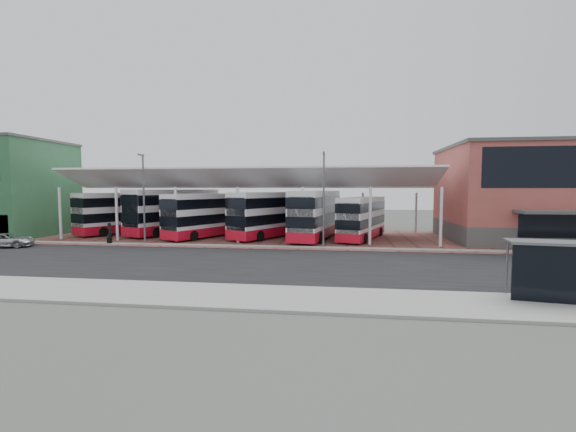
% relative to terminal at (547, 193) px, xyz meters
% --- Properties ---
extents(ground, '(140.00, 140.00, 0.00)m').
position_rel_terminal_xyz_m(ground, '(-23.00, -13.92, -4.66)').
color(ground, '#474A44').
extents(road, '(120.00, 14.00, 0.02)m').
position_rel_terminal_xyz_m(road, '(-23.00, -14.92, -4.65)').
color(road, black).
rests_on(road, ground).
extents(forecourt, '(72.00, 16.00, 0.06)m').
position_rel_terminal_xyz_m(forecourt, '(-21.00, -0.92, -4.63)').
color(forecourt, brown).
rests_on(forecourt, ground).
extents(sidewalk, '(120.00, 4.00, 0.14)m').
position_rel_terminal_xyz_m(sidewalk, '(-23.00, -22.92, -4.59)').
color(sidewalk, gray).
rests_on(sidewalk, ground).
extents(north_kerb, '(120.00, 0.80, 0.14)m').
position_rel_terminal_xyz_m(north_kerb, '(-23.00, -7.72, -4.59)').
color(north_kerb, gray).
rests_on(north_kerb, ground).
extents(yellow_line_near, '(120.00, 0.12, 0.01)m').
position_rel_terminal_xyz_m(yellow_line_near, '(-23.00, -20.92, -4.63)').
color(yellow_line_near, '#BFA500').
rests_on(yellow_line_near, road).
extents(yellow_line_far, '(120.00, 0.12, 0.01)m').
position_rel_terminal_xyz_m(yellow_line_far, '(-23.00, -20.62, -4.63)').
color(yellow_line_far, '#BFA500').
rests_on(yellow_line_far, road).
extents(canopy, '(37.00, 11.63, 7.07)m').
position_rel_terminal_xyz_m(canopy, '(-29.00, 0.01, 1.14)').
color(canopy, white).
rests_on(canopy, ground).
extents(terminal, '(18.40, 14.40, 9.25)m').
position_rel_terminal_xyz_m(terminal, '(0.00, 0.00, 0.00)').
color(terminal, '#4C4A48').
rests_on(terminal, ground).
extents(shop_green, '(6.40, 10.20, 10.22)m').
position_rel_terminal_xyz_m(shop_green, '(-53.00, -2.95, 0.46)').
color(shop_green, '#31673F').
rests_on(shop_green, ground).
extents(lamp_west, '(0.16, 0.90, 8.07)m').
position_rel_terminal_xyz_m(lamp_west, '(-37.00, -7.65, -0.30)').
color(lamp_west, '#56595E').
rests_on(lamp_west, ground).
extents(lamp_east, '(0.16, 0.90, 8.07)m').
position_rel_terminal_xyz_m(lamp_east, '(-21.00, -7.65, -0.30)').
color(lamp_east, '#56595E').
rests_on(lamp_east, ground).
extents(bus_0, '(7.16, 11.02, 4.55)m').
position_rel_terminal_xyz_m(bus_0, '(-43.71, 0.80, -2.34)').
color(bus_0, white).
rests_on(bus_0, forecourt).
extents(bus_1, '(6.99, 12.07, 4.91)m').
position_rel_terminal_xyz_m(bus_1, '(-38.00, 0.99, -2.16)').
color(bus_1, white).
rests_on(bus_1, forecourt).
extents(bus_2, '(6.83, 10.93, 4.48)m').
position_rel_terminal_xyz_m(bus_2, '(-33.17, -1.24, -2.37)').
color(bus_2, white).
rests_on(bus_2, forecourt).
extents(bus_3, '(7.38, 11.19, 4.63)m').
position_rel_terminal_xyz_m(bus_3, '(-26.67, -0.59, -2.30)').
color(bus_3, white).
rests_on(bus_3, forecourt).
extents(bus_4, '(4.72, 11.87, 4.77)m').
position_rel_terminal_xyz_m(bus_4, '(-22.03, -1.18, -2.23)').
color(bus_4, white).
rests_on(bus_4, forecourt).
extents(bus_5, '(5.34, 10.27, 4.14)m').
position_rel_terminal_xyz_m(bus_5, '(-17.43, -1.05, -2.54)').
color(bus_5, white).
rests_on(bus_5, forecourt).
extents(silver_car, '(4.73, 3.33, 1.20)m').
position_rel_terminal_xyz_m(silver_car, '(-48.07, -10.64, -4.04)').
color(silver_car, '#B9BCC2').
rests_on(silver_car, road).
extents(pedestrian, '(0.60, 0.76, 1.84)m').
position_rel_terminal_xyz_m(pedestrian, '(-40.75, -6.98, -3.68)').
color(pedestrian, black).
rests_on(pedestrian, forecourt).
extents(suitcase, '(0.36, 0.25, 0.61)m').
position_rel_terminal_xyz_m(suitcase, '(-40.24, -7.92, -4.29)').
color(suitcase, black).
rests_on(suitcase, forecourt).
extents(bus_shelter, '(3.40, 1.94, 2.59)m').
position_rel_terminal_xyz_m(bus_shelter, '(-10.36, -22.05, -2.91)').
color(bus_shelter, black).
rests_on(bus_shelter, sidewalk).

